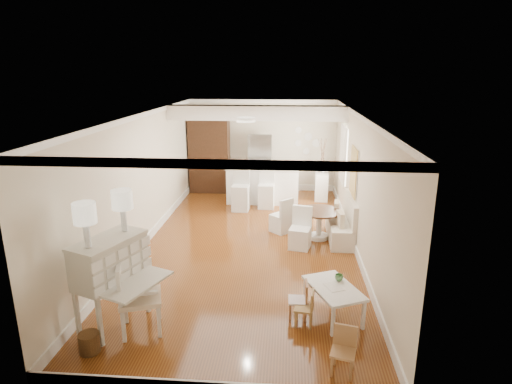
# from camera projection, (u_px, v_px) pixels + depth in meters

# --- Properties ---
(room) EXTENTS (9.00, 9.04, 2.82)m
(room) POSITION_uv_depth(u_px,v_px,m) (252.00, 152.00, 9.05)
(room) COLOR brown
(room) RESTS_ON ground
(secretary_bureau) EXTENTS (1.40, 1.41, 1.37)m
(secretary_bureau) POSITION_uv_depth(u_px,v_px,m) (112.00, 282.00, 6.20)
(secretary_bureau) COLOR silver
(secretary_bureau) RESTS_ON ground
(gustavian_armchair) EXTENTS (0.78, 0.78, 1.08)m
(gustavian_armchair) POSITION_uv_depth(u_px,v_px,m) (140.00, 296.00, 6.09)
(gustavian_armchair) COLOR silver
(gustavian_armchair) RESTS_ON ground
(wicker_basket) EXTENTS (0.28, 0.28, 0.28)m
(wicker_basket) POSITION_uv_depth(u_px,v_px,m) (89.00, 343.00, 5.71)
(wicker_basket) COLOR #523519
(wicker_basket) RESTS_ON ground
(kids_table) EXTENTS (0.95, 1.16, 0.50)m
(kids_table) POSITION_uv_depth(u_px,v_px,m) (333.00, 302.00, 6.51)
(kids_table) COLOR white
(kids_table) RESTS_ON ground
(kids_chair_a) EXTENTS (0.31, 0.31, 0.57)m
(kids_chair_a) POSITION_uv_depth(u_px,v_px,m) (304.00, 307.00, 6.28)
(kids_chair_a) COLOR #AB854D
(kids_chair_a) RESTS_ON ground
(kids_chair_b) EXTENTS (0.29, 0.29, 0.60)m
(kids_chair_b) POSITION_uv_depth(u_px,v_px,m) (298.00, 300.00, 6.48)
(kids_chair_b) COLOR #9C6A47
(kids_chair_b) RESTS_ON ground
(kids_chair_c) EXTENTS (0.36, 0.36, 0.61)m
(kids_chair_c) POSITION_uv_depth(u_px,v_px,m) (343.00, 351.00, 5.27)
(kids_chair_c) COLOR #A97A4C
(kids_chair_c) RESTS_ON ground
(banquette) EXTENTS (0.52, 1.60, 0.98)m
(banquette) POSITION_uv_depth(u_px,v_px,m) (340.00, 218.00, 9.48)
(banquette) COLOR silver
(banquette) RESTS_ON ground
(dining_table) EXTENTS (0.97, 0.97, 0.66)m
(dining_table) POSITION_uv_depth(u_px,v_px,m) (319.00, 225.00, 9.54)
(dining_table) COLOR #472816
(dining_table) RESTS_ON ground
(slip_chair_near) EXTENTS (0.51, 0.52, 0.88)m
(slip_chair_near) POSITION_uv_depth(u_px,v_px,m) (300.00, 228.00, 9.00)
(slip_chair_near) COLOR white
(slip_chair_near) RESTS_ON ground
(slip_chair_far) EXTENTS (0.57, 0.57, 0.83)m
(slip_chair_far) POSITION_uv_depth(u_px,v_px,m) (281.00, 215.00, 9.91)
(slip_chair_far) COLOR silver
(slip_chair_far) RESTS_ON ground
(breakfast_counter) EXTENTS (2.05, 0.65, 1.03)m
(breakfast_counter) POSITION_uv_depth(u_px,v_px,m) (263.00, 185.00, 12.11)
(breakfast_counter) COLOR white
(breakfast_counter) RESTS_ON ground
(bar_stool_left) EXTENTS (0.46, 0.46, 1.10)m
(bar_stool_left) POSITION_uv_depth(u_px,v_px,m) (241.00, 191.00, 11.41)
(bar_stool_left) COLOR silver
(bar_stool_left) RESTS_ON ground
(bar_stool_right) EXTENTS (0.43, 0.43, 1.05)m
(bar_stool_right) POSITION_uv_depth(u_px,v_px,m) (266.00, 189.00, 11.64)
(bar_stool_right) COLOR white
(bar_stool_right) RESTS_ON ground
(pantry_cabinet) EXTENTS (1.20, 0.60, 2.30)m
(pantry_cabinet) POSITION_uv_depth(u_px,v_px,m) (210.00, 155.00, 13.10)
(pantry_cabinet) COLOR #381E11
(pantry_cabinet) RESTS_ON ground
(fridge) EXTENTS (0.75, 0.65, 1.80)m
(fridge) POSITION_uv_depth(u_px,v_px,m) (271.00, 164.00, 13.00)
(fridge) COLOR silver
(fridge) RESTS_ON ground
(sideboard) EXTENTS (0.41, 0.84, 0.78)m
(sideboard) POSITION_uv_depth(u_px,v_px,m) (321.00, 186.00, 12.52)
(sideboard) COLOR silver
(sideboard) RESTS_ON ground
(pencil_cup) EXTENTS (0.15, 0.15, 0.10)m
(pencil_cup) POSITION_uv_depth(u_px,v_px,m) (339.00, 278.00, 6.62)
(pencil_cup) COLOR #569559
(pencil_cup) RESTS_ON kids_table
(branch_vase) EXTENTS (0.20, 0.20, 0.17)m
(branch_vase) POSITION_uv_depth(u_px,v_px,m) (322.00, 170.00, 12.38)
(branch_vase) COLOR silver
(branch_vase) RESTS_ON sideboard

